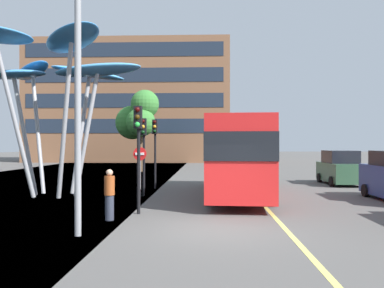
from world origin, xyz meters
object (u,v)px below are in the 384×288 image
traffic_light_island_mid (155,139)px  red_bus (239,152)px  street_lamp (92,36)px  car_parked_far (340,169)px  traffic_light_kerb_far (144,140)px  no_entry_sign (140,164)px  leaf_sculpture (54,69)px  traffic_light_kerb_near (138,136)px  pedestrian (109,195)px

traffic_light_island_mid → red_bus: bearing=-34.2°
red_bus → street_lamp: street_lamp is taller
traffic_light_island_mid → car_parked_far: traffic_light_island_mid is taller
traffic_light_kerb_far → no_entry_sign: 1.60m
traffic_light_island_mid → street_lamp: (-0.20, -11.57, 2.65)m
car_parked_far → street_lamp: size_ratio=0.49×
traffic_light_island_mid → street_lamp: bearing=-91.0°
leaf_sculpture → no_entry_sign: bearing=-15.5°
car_parked_far → no_entry_sign: (-11.23, -7.25, 0.60)m
traffic_light_island_mid → car_parked_far: size_ratio=0.92×
traffic_light_kerb_far → red_bus: bearing=3.1°
no_entry_sign → leaf_sculpture: bearing=164.5°
red_bus → car_parked_far: size_ratio=2.62×
leaf_sculpture → traffic_light_island_mid: bearing=35.4°
red_bus → traffic_light_kerb_near: 6.53m
traffic_light_kerb_far → street_lamp: bearing=-90.5°
red_bus → traffic_light_island_mid: size_ratio=2.86×
traffic_light_kerb_near → pedestrian: (-0.75, -1.14, -1.94)m
red_bus → traffic_light_kerb_near: (-3.95, -5.16, 0.69)m
traffic_light_island_mid → pedestrian: (-0.28, -9.31, -1.95)m
car_parked_far → no_entry_sign: 13.38m
traffic_light_kerb_near → car_parked_far: (10.66, 11.02, -1.80)m
leaf_sculpture → street_lamp: size_ratio=0.95×
traffic_light_island_mid → no_entry_sign: size_ratio=1.64×
red_bus → leaf_sculpture: bearing=-178.9°
pedestrian → red_bus: bearing=53.3°
red_bus → traffic_light_kerb_near: bearing=-127.4°
car_parked_far → traffic_light_kerb_far: bearing=-151.5°
traffic_light_island_mid → no_entry_sign: traffic_light_island_mid is taller
leaf_sculpture → traffic_light_kerb_far: 5.54m
leaf_sculpture → red_bus: bearing=1.1°
traffic_light_kerb_far → traffic_light_island_mid: traffic_light_island_mid is taller
traffic_light_kerb_near → car_parked_far: traffic_light_kerb_near is taller
car_parked_far → traffic_light_kerb_near: bearing=-134.1°
traffic_light_kerb_near → traffic_light_island_mid: size_ratio=1.00×
street_lamp → pedestrian: street_lamp is taller
traffic_light_island_mid → no_entry_sign: (-0.10, -4.39, -1.21)m
pedestrian → traffic_light_island_mid: bearing=88.3°
pedestrian → traffic_light_kerb_near: bearing=56.7°
red_bus → traffic_light_kerb_near: size_ratio=2.87×
traffic_light_kerb_far → pedestrian: 6.34m
pedestrian → no_entry_sign: (0.18, 4.91, 0.74)m
car_parked_far → street_lamp: 18.87m
leaf_sculpture → traffic_light_kerb_far: leaf_sculpture is taller
traffic_light_island_mid → street_lamp: size_ratio=0.45×
no_entry_sign → traffic_light_island_mid: bearing=88.6°
red_bus → leaf_sculpture: (-8.90, -0.18, 4.03)m
leaf_sculpture → no_entry_sign: size_ratio=3.47×
leaf_sculpture → street_lamp: 9.44m
traffic_light_island_mid → traffic_light_kerb_near: bearing=-86.7°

